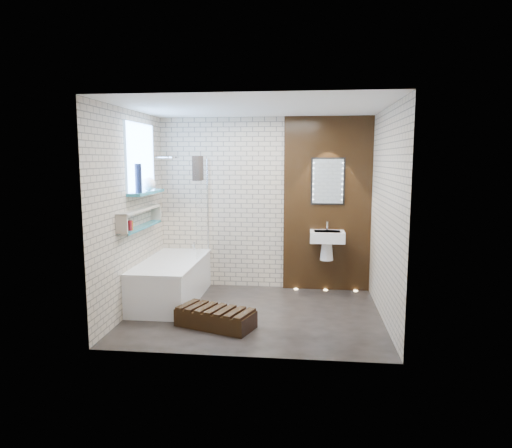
# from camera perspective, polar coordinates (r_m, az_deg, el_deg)

# --- Properties ---
(ground) EXTENTS (3.20, 3.20, 0.00)m
(ground) POSITION_cam_1_polar(r_m,az_deg,el_deg) (6.07, -0.16, -11.02)
(ground) COLOR black
(ground) RESTS_ON ground
(room_shell) EXTENTS (3.24, 3.20, 2.60)m
(room_shell) POSITION_cam_1_polar(r_m,az_deg,el_deg) (5.77, -0.16, 1.27)
(room_shell) COLOR #C1B299
(room_shell) RESTS_ON ground
(walnut_panel) EXTENTS (1.30, 0.06, 2.60)m
(walnut_panel) POSITION_cam_1_polar(r_m,az_deg,el_deg) (7.01, 8.76, 2.37)
(walnut_panel) COLOR black
(walnut_panel) RESTS_ON ground
(clerestory_window) EXTENTS (0.18, 1.00, 0.94)m
(clerestory_window) POSITION_cam_1_polar(r_m,az_deg,el_deg) (6.44, -13.93, 7.10)
(clerestory_window) COLOR #7FADE0
(clerestory_window) RESTS_ON room_shell
(display_niche) EXTENTS (0.14, 1.30, 0.26)m
(display_niche) POSITION_cam_1_polar(r_m,az_deg,el_deg) (6.29, -14.00, 0.66)
(display_niche) COLOR teal
(display_niche) RESTS_ON room_shell
(bathtub) EXTENTS (0.79, 1.74, 0.70)m
(bathtub) POSITION_cam_1_polar(r_m,az_deg,el_deg) (6.64, -10.35, -6.83)
(bathtub) COLOR white
(bathtub) RESTS_ON ground
(bath_screen) EXTENTS (0.01, 0.78, 1.40)m
(bath_screen) POSITION_cam_1_polar(r_m,az_deg,el_deg) (6.79, -6.63, 2.07)
(bath_screen) COLOR white
(bath_screen) RESTS_ON bathtub
(towel) EXTENTS (0.10, 0.26, 0.34)m
(towel) POSITION_cam_1_polar(r_m,az_deg,el_deg) (6.53, -7.17, 6.83)
(towel) COLOR #2A2421
(towel) RESTS_ON bath_screen
(shower_head) EXTENTS (0.18, 0.18, 0.02)m
(shower_head) POSITION_cam_1_polar(r_m,az_deg,el_deg) (6.92, -10.12, 8.08)
(shower_head) COLOR silver
(shower_head) RESTS_ON room_shell
(washbasin) EXTENTS (0.50, 0.36, 0.58)m
(washbasin) POSITION_cam_1_polar(r_m,az_deg,el_deg) (6.88, 8.74, -2.03)
(washbasin) COLOR white
(washbasin) RESTS_ON walnut_panel
(led_mirror) EXTENTS (0.50, 0.02, 0.70)m
(led_mirror) POSITION_cam_1_polar(r_m,az_deg,el_deg) (6.94, 8.84, 5.21)
(led_mirror) COLOR black
(led_mirror) RESTS_ON walnut_panel
(walnut_step) EXTENTS (1.00, 0.69, 0.20)m
(walnut_step) POSITION_cam_1_polar(r_m,az_deg,el_deg) (5.62, -5.01, -11.52)
(walnut_step) COLOR black
(walnut_step) RESTS_ON ground
(niche_bottles) EXTENTS (0.06, 0.09, 0.13)m
(niche_bottles) POSITION_cam_1_polar(r_m,az_deg,el_deg) (5.95, -15.21, -0.17)
(niche_bottles) COLOR maroon
(niche_bottles) RESTS_ON display_niche
(sill_vases) EXTENTS (0.18, 0.52, 0.37)m
(sill_vases) POSITION_cam_1_polar(r_m,az_deg,el_deg) (6.37, -13.44, 5.04)
(sill_vases) COLOR white
(sill_vases) RESTS_ON clerestory_window
(floor_uplights) EXTENTS (0.96, 0.06, 0.01)m
(floor_uplights) POSITION_cam_1_polar(r_m,az_deg,el_deg) (7.18, 8.56, -8.02)
(floor_uplights) COLOR #FFD899
(floor_uplights) RESTS_ON ground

